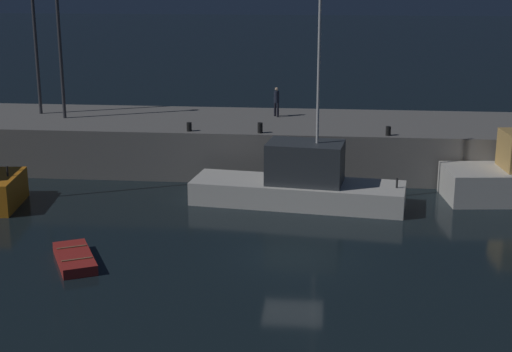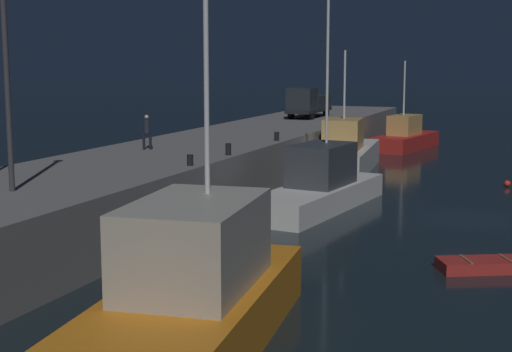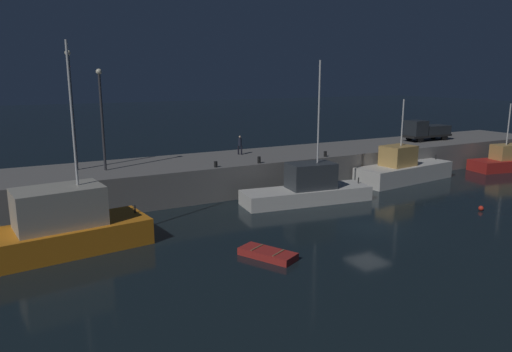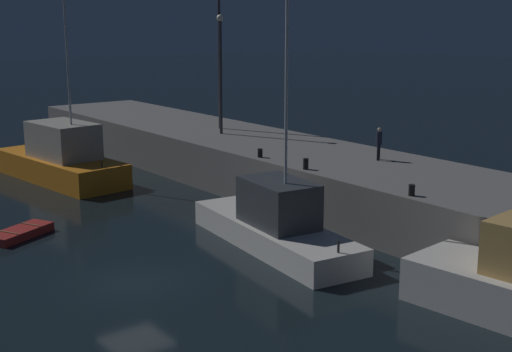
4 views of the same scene
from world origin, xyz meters
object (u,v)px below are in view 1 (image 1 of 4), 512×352
lamp_post_east (60,41)px  dockworker (277,100)px  fishing_boat_orange (300,183)px  bollard_central (388,131)px  bollard_east (260,128)px  dinghy_orange_near (75,258)px  lamp_post_west (34,27)px  bollard_west (189,127)px

lamp_post_east → dockworker: (12.59, 1.67, -3.54)m
fishing_boat_orange → dockworker: fishing_boat_orange is taller
bollard_central → bollard_east: (-6.91, -0.02, 0.04)m
dinghy_orange_near → bollard_central: bollard_central is taller
lamp_post_west → bollard_east: bearing=-17.2°
fishing_boat_orange → bollard_central: (4.54, 3.90, 1.90)m
dinghy_orange_near → bollard_east: (6.33, 12.64, 2.85)m
dockworker → bollard_west: bearing=-133.9°
fishing_boat_orange → bollard_east: (-2.37, 3.88, 1.93)m
lamp_post_west → bollard_central: lamp_post_west is taller
dockworker → bollard_west: (-4.48, -4.66, -0.77)m
lamp_post_west → bollard_east: size_ratio=16.10×
lamp_post_west → bollard_central: 21.90m
bollard_west → bollard_east: 3.93m
lamp_post_west → bollard_east: 15.46m
bollard_west → fishing_boat_orange: bearing=-32.3°
dinghy_orange_near → bollard_west: 13.26m
dinghy_orange_near → bollard_west: bearing=79.3°
fishing_boat_orange → bollard_west: 7.69m
dockworker → dinghy_orange_near: bearing=-111.6°
dinghy_orange_near → bollard_central: 18.53m
lamp_post_east → bollard_central: (18.94, -3.07, -4.30)m
dinghy_orange_near → bollard_west: bollard_west is taller
dockworker → bollard_east: (-0.55, -4.76, -0.73)m
bollard_west → bollard_east: (3.93, -0.10, 0.04)m
lamp_post_east → bollard_east: size_ratio=13.68×
dinghy_orange_near → dockworker: 19.05m
bollard_central → bollard_east: size_ratio=0.87×
dockworker → bollard_central: size_ratio=3.58×
dinghy_orange_near → lamp_post_east: 18.18m
bollard_central → lamp_post_east: bearing=170.8°
lamp_post_east → lamp_post_west: bearing=147.4°
fishing_boat_orange → bollard_west: bearing=147.7°
dinghy_orange_near → lamp_post_east: bearing=109.9°
lamp_post_east → bollard_west: size_ratio=16.10×
bollard_central → bollard_east: 6.91m
dinghy_orange_near → bollard_west: (2.40, 12.74, 2.81)m
fishing_boat_orange → dockworker: 9.22m
lamp_post_west → bollard_central: size_ratio=18.45×
lamp_post_east → dinghy_orange_near: bearing=-70.1°
fishing_boat_orange → dinghy_orange_near: fishing_boat_orange is taller
lamp_post_east → dockworker: bearing=7.6°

